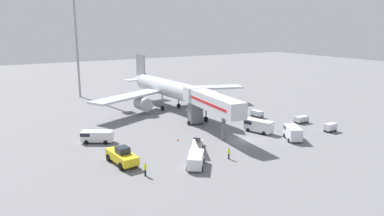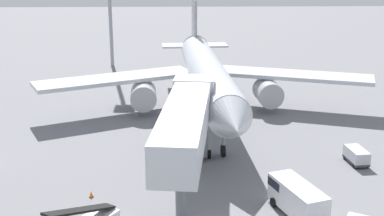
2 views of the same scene
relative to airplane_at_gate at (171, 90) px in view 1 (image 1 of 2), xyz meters
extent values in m
plane|color=slate|center=(-0.38, -26.61, -4.59)|extent=(300.00, 300.00, 0.00)
cylinder|color=silver|center=(0.08, -1.41, 0.24)|extent=(5.58, 30.64, 3.80)
cone|color=silver|center=(1.08, -18.42, 0.24)|extent=(3.93, 3.82, 3.73)
cone|color=silver|center=(-0.97, 16.60, 0.53)|extent=(3.93, 5.81, 3.61)
cube|color=gray|center=(-0.89, 15.20, 4.04)|extent=(0.62, 4.42, 6.08)
cube|color=silver|center=(1.41, 14.93, 0.72)|extent=(4.74, 3.47, 0.24)
cube|color=silver|center=(-3.14, 14.66, 0.72)|extent=(4.74, 3.47, 0.24)
cube|color=silver|center=(10.20, 1.81, -0.61)|extent=(18.74, 10.03, 0.44)
cube|color=silver|center=(-10.34, 0.60, -0.61)|extent=(18.42, 11.82, 0.44)
cylinder|color=#A8A8AD|center=(7.16, 0.45, -2.36)|extent=(3.12, 3.94, 2.91)
cylinder|color=#A8A8AD|center=(-7.17, -0.39, -2.36)|extent=(3.12, 3.94, 2.91)
cylinder|color=gray|center=(0.78, -13.28, -2.47)|extent=(0.28, 0.28, 3.14)
cylinder|color=black|center=(0.78, -13.28, -4.04)|extent=(0.41, 1.12, 1.10)
cylinder|color=gray|center=(2.16, 0.54, -2.47)|extent=(0.28, 0.28, 3.14)
cylinder|color=black|center=(2.16, 0.54, -4.04)|extent=(0.41, 1.12, 1.10)
cylinder|color=gray|center=(-2.21, 0.28, -2.47)|extent=(0.28, 0.28, 3.14)
cylinder|color=black|center=(-2.21, 0.28, -4.04)|extent=(0.41, 1.12, 1.10)
cube|color=silver|center=(-2.80, -21.55, 1.29)|extent=(4.77, 16.28, 2.70)
cube|color=red|center=(-4.31, -21.38, 1.29)|extent=(1.54, 13.40, 0.44)
cube|color=silver|center=(-1.84, -12.98, 1.29)|extent=(3.74, 3.17, 2.84)
cube|color=#232833|center=(-1.70, -11.69, 1.54)|extent=(3.31, 0.61, 0.90)
cube|color=slate|center=(-1.91, -13.58, -2.13)|extent=(2.73, 2.07, 4.14)
cylinder|color=black|center=(-3.33, -13.42, -4.19)|extent=(0.39, 0.83, 0.80)
cylinder|color=black|center=(-0.49, -13.74, -4.19)|extent=(0.39, 0.83, 0.80)
cylinder|color=slate|center=(-3.16, -24.74, -2.33)|extent=(0.70, 0.70, 4.54)
cube|color=yellow|center=(-21.67, -26.35, -3.47)|extent=(2.80, 6.47, 1.15)
cube|color=#232833|center=(-21.64, -26.67, -2.45)|extent=(1.74, 1.93, 0.90)
cylinder|color=black|center=(-20.41, -28.30, -4.04)|extent=(0.49, 1.13, 1.10)
cylinder|color=black|center=(-22.57, -28.49, -4.04)|extent=(0.49, 1.13, 1.10)
cylinder|color=black|center=(-20.76, -24.22, -4.04)|extent=(0.49, 1.13, 1.10)
cylinder|color=black|center=(-22.92, -24.40, -4.04)|extent=(0.49, 1.13, 1.10)
cube|color=white|center=(-9.58, -26.66, -4.02)|extent=(4.53, 5.62, 0.55)
cube|color=black|center=(-9.58, -26.66, -2.72)|extent=(3.96, 5.25, 2.00)
cylinder|color=black|center=(-9.91, -28.51, -4.29)|extent=(0.52, 0.62, 0.60)
cylinder|color=black|center=(-11.17, -27.65, -4.29)|extent=(0.52, 0.62, 0.60)
cylinder|color=black|center=(-7.99, -25.68, -4.29)|extent=(0.52, 0.62, 0.60)
cylinder|color=black|center=(-9.25, -24.82, -4.29)|extent=(0.52, 0.62, 0.60)
cube|color=white|center=(-13.39, -32.56, -3.52)|extent=(4.33, 4.91, 1.58)
cube|color=#1E232D|center=(-12.44, -31.28, -3.17)|extent=(2.47, 2.37, 0.50)
cylinder|color=black|center=(-13.28, -30.84, -4.25)|extent=(0.68, 0.75, 0.68)
cylinder|color=black|center=(-11.78, -31.95, -4.25)|extent=(0.68, 0.75, 0.68)
cylinder|color=black|center=(-15.00, -33.17, -4.25)|extent=(0.68, 0.75, 0.68)
cylinder|color=black|center=(-13.50, -34.27, -4.25)|extent=(0.68, 0.75, 0.68)
cube|color=white|center=(-21.78, -15.10, -3.46)|extent=(5.27, 4.26, 1.69)
cube|color=#1E232D|center=(-23.24, -14.19, -3.09)|extent=(2.37, 2.45, 0.54)
cylinder|color=black|center=(-23.58, -15.02, -4.25)|extent=(0.75, 0.64, 0.68)
cylinder|color=black|center=(-22.64, -13.52, -4.25)|extent=(0.75, 0.64, 0.68)
cylinder|color=black|center=(-20.92, -16.69, -4.25)|extent=(0.75, 0.64, 0.68)
cylinder|color=black|center=(-19.98, -15.19, -4.25)|extent=(0.75, 0.64, 0.68)
cube|color=silver|center=(7.06, -30.53, -3.31)|extent=(3.99, 4.93, 2.00)
cube|color=#1E232D|center=(7.82, -29.20, -2.87)|extent=(2.50, 2.27, 0.64)
cylinder|color=black|center=(6.91, -28.84, -4.25)|extent=(0.65, 0.77, 0.68)
cylinder|color=black|center=(8.60, -29.80, -4.25)|extent=(0.65, 0.77, 0.68)
cylinder|color=black|center=(5.53, -31.27, -4.25)|extent=(0.65, 0.77, 0.68)
cylinder|color=black|center=(7.22, -32.23, -4.25)|extent=(0.65, 0.77, 0.68)
cube|color=white|center=(5.02, -24.21, -3.31)|extent=(3.45, 5.53, 1.98)
cube|color=#1E232D|center=(4.45, -22.53, -2.88)|extent=(2.34, 2.19, 0.63)
cylinder|color=black|center=(3.65, -22.97, -4.25)|extent=(0.54, 0.75, 0.68)
cylinder|color=black|center=(5.36, -22.39, -4.25)|extent=(0.54, 0.75, 0.68)
cylinder|color=black|center=(4.68, -26.03, -4.25)|extent=(0.54, 0.75, 0.68)
cylinder|color=black|center=(6.39, -25.45, -4.25)|extent=(0.54, 0.75, 0.68)
cube|color=#38383D|center=(16.64, -23.50, -4.30)|extent=(2.79, 1.52, 0.22)
cube|color=silver|center=(16.64, -23.50, -3.73)|extent=(2.79, 1.52, 0.93)
cylinder|color=black|center=(15.68, -24.19, -4.41)|extent=(0.36, 0.13, 0.36)
cylinder|color=black|center=(15.66, -22.83, -4.41)|extent=(0.36, 0.13, 0.36)
cylinder|color=black|center=(17.62, -24.16, -4.41)|extent=(0.36, 0.13, 0.36)
cylinder|color=black|center=(17.60, -22.80, -4.41)|extent=(0.36, 0.13, 0.36)
cube|color=#38383D|center=(16.56, -30.51, -4.30)|extent=(2.42, 1.43, 0.22)
cube|color=silver|center=(16.56, -30.51, -3.63)|extent=(2.42, 1.43, 1.12)
cylinder|color=black|center=(17.33, -29.87, -4.41)|extent=(0.37, 0.15, 0.36)
cylinder|color=black|center=(17.41, -31.03, -4.41)|extent=(0.37, 0.15, 0.36)
cylinder|color=black|center=(15.70, -29.99, -4.41)|extent=(0.37, 0.15, 0.36)
cylinder|color=black|center=(15.78, -31.15, -4.41)|extent=(0.37, 0.15, 0.36)
cube|color=#38383D|center=(12.28, -15.27, -4.30)|extent=(1.62, 2.82, 0.22)
cube|color=silver|center=(12.28, -15.27, -3.71)|extent=(1.62, 2.82, 0.96)
cylinder|color=black|center=(11.56, -14.40, -4.41)|extent=(0.16, 0.37, 0.36)
cylinder|color=black|center=(12.79, -14.27, -4.41)|extent=(0.16, 0.37, 0.36)
cylinder|color=black|center=(11.77, -16.27, -4.41)|extent=(0.16, 0.37, 0.36)
cylinder|color=black|center=(12.99, -16.14, -4.41)|extent=(0.16, 0.37, 0.36)
cylinder|color=#1E2333|center=(-20.57, -31.88, -4.15)|extent=(0.31, 0.31, 0.89)
cylinder|color=#D8EA19|center=(-20.57, -31.88, -3.35)|extent=(0.41, 0.41, 0.70)
sphere|color=tan|center=(-20.57, -31.88, -2.86)|extent=(0.24, 0.24, 0.24)
cylinder|color=#1E2333|center=(-7.70, -32.44, -4.17)|extent=(0.35, 0.35, 0.84)
cylinder|color=#D8EA19|center=(-7.70, -32.44, -3.42)|extent=(0.46, 0.46, 0.67)
sphere|color=tan|center=(-7.70, -32.44, -2.96)|extent=(0.23, 0.23, 0.23)
cube|color=black|center=(20.42, -21.61, -4.58)|extent=(0.35, 0.35, 0.03)
cone|color=orange|center=(20.42, -21.61, -4.31)|extent=(0.30, 0.30, 0.51)
cube|color=black|center=(-9.89, -21.10, -4.58)|extent=(0.33, 0.33, 0.03)
cone|color=orange|center=(-9.89, -21.10, -4.33)|extent=(0.28, 0.28, 0.48)
cylinder|color=#93969B|center=(-13.97, 26.41, 8.93)|extent=(0.56, 0.56, 27.05)
camera|label=1|loc=(-38.17, -73.12, 14.48)|focal=34.55mm
camera|label=2|loc=(-3.30, -56.26, 13.05)|focal=47.77mm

